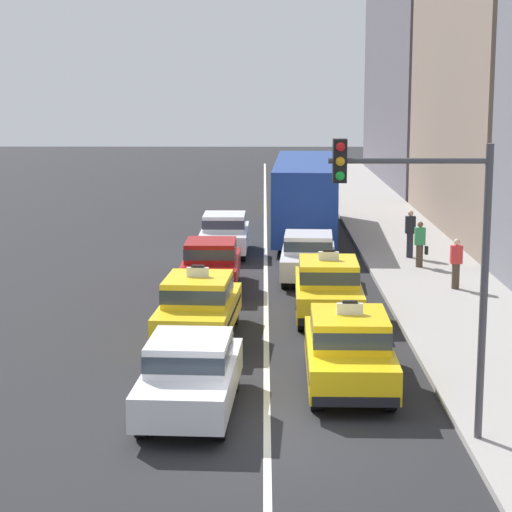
% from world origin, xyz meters
% --- Properties ---
extents(ground_plane, '(160.00, 160.00, 0.00)m').
position_xyz_m(ground_plane, '(0.00, 0.00, 0.00)').
color(ground_plane, '#232326').
extents(lane_stripe_left_right, '(0.14, 80.00, 0.01)m').
position_xyz_m(lane_stripe_left_right, '(0.00, 20.00, 0.00)').
color(lane_stripe_left_right, silver).
rests_on(lane_stripe_left_right, ground).
extents(sidewalk_curb, '(4.00, 90.00, 0.15)m').
position_xyz_m(sidewalk_curb, '(5.60, 15.00, 0.07)').
color(sidewalk_curb, '#9E9993').
rests_on(sidewalk_curb, ground).
extents(sedan_left_nearest, '(2.00, 4.39, 1.58)m').
position_xyz_m(sedan_left_nearest, '(-1.53, 1.24, 0.85)').
color(sedan_left_nearest, black).
rests_on(sedan_left_nearest, ground).
extents(taxi_left_second, '(2.10, 4.66, 1.96)m').
position_xyz_m(taxi_left_second, '(-1.74, 6.90, 0.88)').
color(taxi_left_second, black).
rests_on(taxi_left_second, ground).
extents(sedan_left_third, '(1.78, 4.31, 1.58)m').
position_xyz_m(sedan_left_third, '(-1.75, 12.94, 0.85)').
color(sedan_left_third, black).
rests_on(sedan_left_third, ground).
extents(sedan_left_fourth, '(1.80, 4.32, 1.58)m').
position_xyz_m(sedan_left_fourth, '(-1.57, 19.20, 0.85)').
color(sedan_left_fourth, black).
rests_on(sedan_left_fourth, ground).
extents(taxi_right_nearest, '(1.90, 4.59, 1.96)m').
position_xyz_m(taxi_right_nearest, '(1.77, 2.92, 0.88)').
color(taxi_right_nearest, black).
rests_on(taxi_right_nearest, ground).
extents(taxi_right_second, '(1.93, 4.60, 1.96)m').
position_xyz_m(taxi_right_second, '(1.73, 9.22, 0.88)').
color(taxi_right_second, black).
rests_on(taxi_right_second, ground).
extents(sedan_right_third, '(1.99, 4.39, 1.58)m').
position_xyz_m(sedan_right_third, '(1.41, 14.43, 0.85)').
color(sedan_right_third, black).
rests_on(sedan_right_third, ground).
extents(bus_right_fourth, '(3.01, 11.30, 3.22)m').
position_xyz_m(bus_right_fourth, '(1.69, 23.83, 1.82)').
color(bus_right_fourth, black).
rests_on(bus_right_fourth, ground).
extents(taxi_right_fifth, '(1.84, 4.57, 1.96)m').
position_xyz_m(taxi_right_fifth, '(1.59, 33.13, 0.88)').
color(taxi_right_fifth, black).
rests_on(taxi_right_fifth, ground).
extents(pedestrian_near_crosswalk, '(0.47, 0.24, 1.60)m').
position_xyz_m(pedestrian_near_crosswalk, '(5.37, 15.97, 0.95)').
color(pedestrian_near_crosswalk, '#473828').
rests_on(pedestrian_near_crosswalk, sidewalk_curb).
extents(pedestrian_mid_block, '(0.36, 0.24, 1.74)m').
position_xyz_m(pedestrian_mid_block, '(5.30, 17.81, 1.03)').
color(pedestrian_mid_block, '#23232D').
rests_on(pedestrian_mid_block, sidewalk_curb).
extents(pedestrian_by_storefront, '(0.36, 0.24, 1.58)m').
position_xyz_m(pedestrian_by_storefront, '(5.93, 12.40, 0.95)').
color(pedestrian_by_storefront, '#473828').
rests_on(pedestrian_by_storefront, sidewalk_curb).
extents(traffic_light_pole, '(2.87, 0.33, 5.58)m').
position_xyz_m(traffic_light_pole, '(2.89, -0.45, 3.82)').
color(traffic_light_pole, '#47474C').
rests_on(traffic_light_pole, ground).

